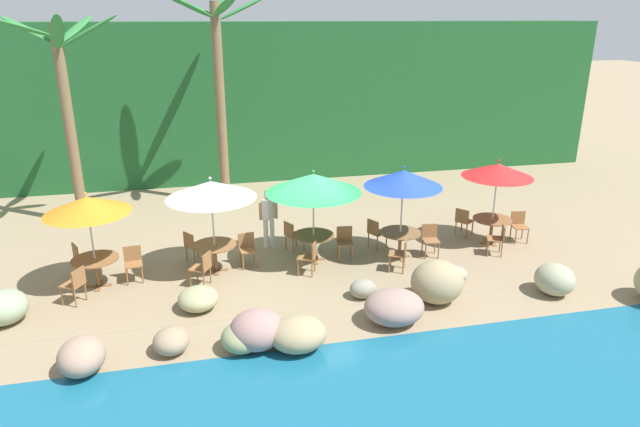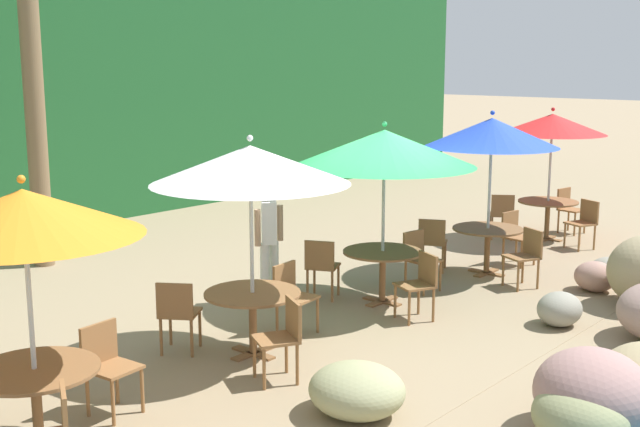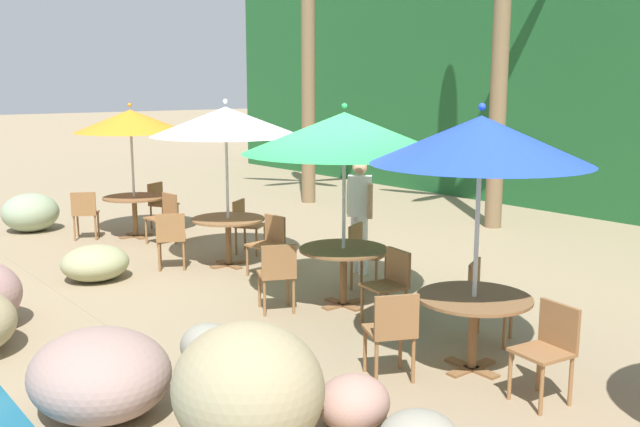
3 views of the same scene
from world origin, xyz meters
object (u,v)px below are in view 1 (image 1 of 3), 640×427
(umbrella_green, at_px, (313,183))
(dining_table_red, at_px, (492,223))
(umbrella_white, at_px, (211,190))
(chair_white_inland, at_px, (193,245))
(dining_table_blue, at_px, (400,236))
(umbrella_blue, at_px, (403,178))
(chair_blue_left, at_px, (401,252))
(umbrella_orange, at_px, (87,205))
(chair_white_left, at_px, (203,267))
(chair_green_left, at_px, (310,256))
(chair_orange_seaward, at_px, (133,261))
(dining_table_orange, at_px, (96,263))
(chair_orange_left, at_px, (75,283))
(dining_table_white, at_px, (215,249))
(chair_green_inland, at_px, (292,234))
(chair_red_left, at_px, (499,237))
(palm_tree_second, at_px, (218,73))
(chair_blue_seaward, at_px, (430,238))
(umbrella_red, at_px, (498,170))
(chair_red_inland, at_px, (463,220))
(chair_orange_inland, at_px, (81,257))
(waiter_in_white, at_px, (268,214))
(dining_table_green, at_px, (314,239))
(chair_blue_inland, at_px, (375,232))
(palm_tree_nearest, at_px, (64,91))
(chair_green_seaward, at_px, (345,240))
(chair_white_seaward, at_px, (247,247))
(chair_red_seaward, at_px, (519,224))

(umbrella_green, distance_m, dining_table_red, 5.46)
(umbrella_white, relative_size, chair_white_inland, 2.90)
(umbrella_white, distance_m, dining_table_blue, 5.15)
(umbrella_blue, height_order, chair_blue_left, umbrella_blue)
(umbrella_orange, height_order, chair_white_left, umbrella_orange)
(chair_white_left, height_order, chair_green_left, same)
(chair_orange_seaward, distance_m, umbrella_white, 2.60)
(dining_table_orange, xyz_separation_m, chair_orange_left, (-0.33, -0.79, -0.10))
(dining_table_white, bearing_deg, chair_green_inland, 20.91)
(chair_orange_seaward, xyz_separation_m, chair_red_left, (9.57, -0.60, 0.00))
(chair_white_inland, relative_size, chair_blue_left, 1.00)
(chair_blue_left, xyz_separation_m, palm_tree_second, (-3.99, 6.60, 3.93))
(chair_blue_seaward, bearing_deg, dining_table_red, 11.33)
(umbrella_red, xyz_separation_m, chair_red_inland, (-0.56, 0.65, -1.65))
(chair_red_left, bearing_deg, chair_green_inland, 164.76)
(chair_green_inland, bearing_deg, umbrella_white, -159.09)
(chair_orange_inland, height_order, waiter_in_white, waiter_in_white)
(chair_orange_left, bearing_deg, dining_table_red, 6.16)
(umbrella_red, distance_m, chair_red_left, 1.86)
(dining_table_green, relative_size, umbrella_blue, 0.43)
(chair_blue_inland, distance_m, palm_tree_second, 7.46)
(dining_table_white, distance_m, umbrella_red, 7.98)
(chair_green_inland, relative_size, palm_tree_nearest, 0.14)
(chair_white_inland, xyz_separation_m, chair_green_inland, (2.69, 0.16, 0.00))
(chair_red_inland, bearing_deg, palm_tree_nearest, 161.61)
(chair_red_left, bearing_deg, palm_tree_nearest, 155.73)
(chair_orange_seaward, relative_size, chair_green_seaward, 1.00)
(umbrella_blue, height_order, palm_tree_nearest, palm_tree_nearest)
(umbrella_white, height_order, umbrella_red, umbrella_white)
(chair_blue_left, distance_m, dining_table_red, 3.43)
(chair_green_inland, xyz_separation_m, dining_table_red, (5.69, -0.66, 0.10))
(chair_blue_left, distance_m, palm_tree_nearest, 10.80)
(dining_table_orange, xyz_separation_m, chair_green_seaward, (6.27, 0.32, -0.10))
(chair_orange_inland, relative_size, chair_orange_left, 1.00)
(dining_table_green, xyz_separation_m, umbrella_red, (5.24, 0.06, 1.55))
(chair_orange_seaward, height_order, chair_green_left, same)
(umbrella_blue, bearing_deg, chair_white_seaward, 174.16)
(chair_white_seaward, relative_size, waiter_in_white, 0.51)
(umbrella_blue, xyz_separation_m, chair_blue_left, (-0.28, -0.81, -1.72))
(chair_red_seaward, bearing_deg, umbrella_blue, -174.47)
(palm_tree_nearest, bearing_deg, dining_table_green, -34.25)
(dining_table_white, xyz_separation_m, dining_table_green, (2.59, 0.09, 0.00))
(chair_green_inland, distance_m, umbrella_blue, 3.42)
(chair_orange_seaward, relative_size, chair_green_left, 1.00)
(chair_orange_seaward, relative_size, umbrella_blue, 0.34)
(palm_tree_nearest, bearing_deg, umbrella_green, -34.25)
(dining_table_blue, relative_size, palm_tree_nearest, 0.17)
(umbrella_green, bearing_deg, palm_tree_second, 109.76)
(chair_red_inland, bearing_deg, chair_blue_inland, -173.70)
(dining_table_white, height_order, umbrella_blue, umbrella_blue)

